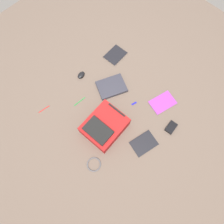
% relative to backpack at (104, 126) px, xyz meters
% --- Properties ---
extents(ground_plane, '(3.93, 3.93, 0.00)m').
position_rel_backpack_xyz_m(ground_plane, '(-0.08, 0.21, -0.08)').
color(ground_plane, brown).
extents(backpack, '(0.36, 0.42, 0.18)m').
position_rel_backpack_xyz_m(backpack, '(0.00, 0.00, 0.00)').
color(backpack, maroon).
rests_on(backpack, ground_plane).
extents(laptop, '(0.34, 0.37, 0.03)m').
position_rel_backpack_xyz_m(laptop, '(-0.28, 0.39, -0.06)').
color(laptop, '#24242C').
rests_on(laptop, ground_plane).
extents(book_manual, '(0.24, 0.30, 0.01)m').
position_rel_backpack_xyz_m(book_manual, '(0.24, 0.63, -0.07)').
color(book_manual, silver).
rests_on(book_manual, ground_plane).
extents(book_blue, '(0.19, 0.24, 0.01)m').
position_rel_backpack_xyz_m(book_blue, '(-0.53, 0.72, -0.07)').
color(book_blue, silver).
rests_on(book_blue, ground_plane).
extents(book_red, '(0.23, 0.28, 0.02)m').
position_rel_backpack_xyz_m(book_red, '(0.39, 0.16, -0.07)').
color(book_red, silver).
rests_on(book_red, ground_plane).
extents(computer_mouse, '(0.08, 0.11, 0.04)m').
position_rel_backpack_xyz_m(computer_mouse, '(-0.62, 0.25, -0.06)').
color(computer_mouse, black).
rests_on(computer_mouse, ground_plane).
extents(cable_coil, '(0.14, 0.14, 0.01)m').
position_rel_backpack_xyz_m(cable_coil, '(0.18, -0.32, -0.07)').
color(cable_coil, '#4C4C51').
rests_on(cable_coil, ground_plane).
extents(power_brick, '(0.09, 0.13, 0.03)m').
position_rel_backpack_xyz_m(power_brick, '(0.48, 0.47, -0.06)').
color(power_brick, black).
rests_on(power_brick, ground_plane).
extents(pen_black, '(0.03, 0.13, 0.01)m').
position_rel_backpack_xyz_m(pen_black, '(-0.61, -0.29, -0.08)').
color(pen_black, red).
rests_on(pen_black, ground_plane).
extents(pen_blue, '(0.02, 0.15, 0.01)m').
position_rel_backpack_xyz_m(pen_blue, '(-0.40, 0.03, -0.08)').
color(pen_blue, '#198C33').
rests_on(pen_blue, ground_plane).
extents(usb_stick, '(0.03, 0.06, 0.01)m').
position_rel_backpack_xyz_m(usb_stick, '(0.03, 0.41, -0.08)').
color(usb_stick, '#191999').
rests_on(usb_stick, ground_plane).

